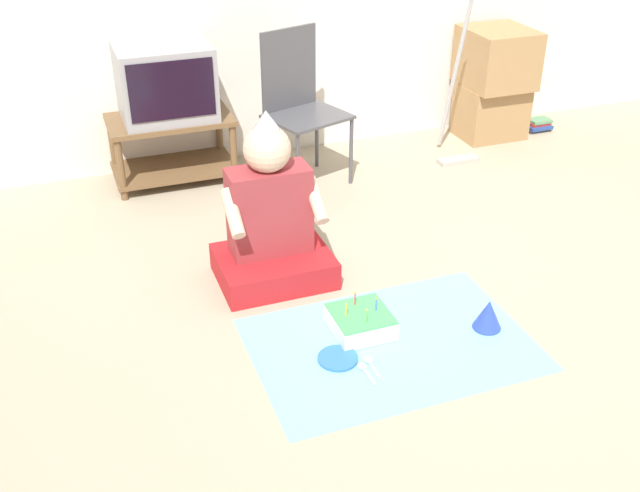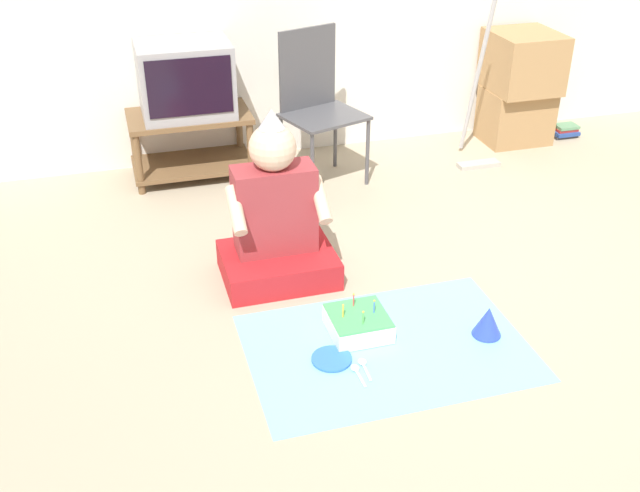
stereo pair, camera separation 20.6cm
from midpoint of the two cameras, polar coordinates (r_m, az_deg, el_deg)
The scene contains 14 objects.
ground_plane at distance 3.53m, azimuth 15.15°, elevation -5.82°, with size 16.00×16.00×0.00m, color tan.
tv_stand at distance 4.79m, azimuth -8.60°, elevation 8.06°, with size 0.75×0.44×0.41m.
tv at distance 4.67m, azimuth -8.96°, elevation 12.44°, with size 0.55×0.43×0.44m.
folding_chair at distance 4.60m, azimuth 1.01°, elevation 11.22°, with size 0.55×0.50×0.93m.
cardboard_box_stack at distance 5.44m, azimuth 16.05°, elevation 11.72°, with size 0.45×0.47×0.76m.
dust_mop at distance 5.02m, azimuth 13.15°, elevation 9.75°, with size 0.28×0.33×1.18m.
book_pile at distance 5.75m, azimuth 19.13°, elevation 8.27°, with size 0.18×0.15×0.08m.
person_seated at distance 3.62m, azimuth -1.75°, elevation 1.72°, with size 0.55×0.43×0.86m.
party_cloth at distance 3.30m, azimuth 6.92°, elevation -7.68°, with size 1.20×0.83×0.01m.
birthday_cake at distance 3.34m, azimuth 4.70°, elevation -5.92°, with size 0.26×0.26×0.16m.
party_hat_blue at distance 3.41m, azimuth 14.38°, elevation -5.61°, with size 0.13×0.13×0.14m.
paper_plate at distance 3.20m, azimuth 2.76°, elevation -8.61°, with size 0.17×0.17×0.01m.
plastic_spoon_near at distance 3.18m, azimuth 5.20°, elevation -9.00°, with size 0.04×0.15×0.01m.
plastic_spoon_far at distance 3.15m, azimuth 4.69°, elevation -9.47°, with size 0.04×0.15×0.01m.
Camera 2 is at (-1.55, -2.43, 2.00)m, focal length 42.00 mm.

